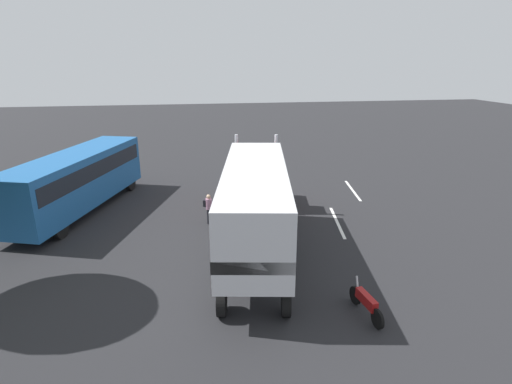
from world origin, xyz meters
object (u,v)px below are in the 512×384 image
object	(u,v)px
person_bystander	(209,208)
semi_truck	(255,196)
parked_bus	(77,177)
motorcycle	(366,303)

from	to	relation	value
person_bystander	semi_truck	bearing A→B (deg)	-148.31
parked_bus	motorcycle	world-z (taller)	parked_bus
motorcycle	parked_bus	bearing A→B (deg)	44.47
person_bystander	motorcycle	world-z (taller)	person_bystander
person_bystander	motorcycle	size ratio (longest dim) A/B	0.77
semi_truck	person_bystander	size ratio (longest dim) A/B	8.82
person_bystander	motorcycle	xyz separation A→B (m)	(-9.16, -4.86, -0.41)
semi_truck	motorcycle	world-z (taller)	semi_truck
semi_truck	parked_bus	world-z (taller)	semi_truck
person_bystander	motorcycle	bearing A→B (deg)	-152.07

